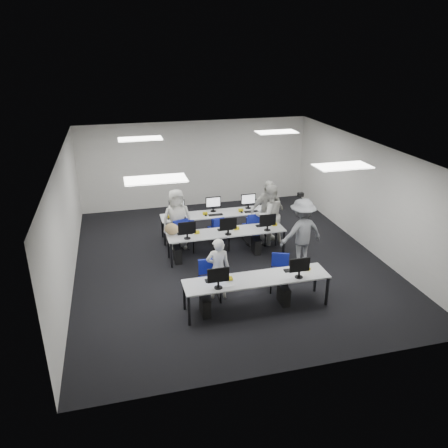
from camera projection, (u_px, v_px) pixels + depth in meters
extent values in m
plane|color=black|center=(228.00, 259.00, 11.85)|extent=(9.00, 9.00, 0.00)
plane|color=white|center=(229.00, 150.00, 10.70)|extent=(9.00, 9.00, 0.00)
cube|color=silver|center=(196.00, 164.00, 15.30)|extent=(8.00, 0.02, 3.00)
cube|color=silver|center=(298.00, 299.00, 7.25)|extent=(8.00, 0.02, 3.00)
cube|color=silver|center=(66.00, 222.00, 10.36)|extent=(0.02, 9.00, 3.00)
cube|color=silver|center=(367.00, 195.00, 12.19)|extent=(0.02, 9.00, 3.00)
cube|color=white|center=(156.00, 179.00, 8.46)|extent=(1.20, 0.60, 0.02)
cube|color=white|center=(342.00, 166.00, 9.37)|extent=(1.20, 0.60, 0.02)
cube|color=white|center=(140.00, 139.00, 12.04)|extent=(1.20, 0.60, 0.02)
cube|color=white|center=(276.00, 132.00, 12.95)|extent=(1.20, 0.60, 0.02)
cube|color=silver|center=(257.00, 279.00, 9.43)|extent=(3.20, 0.70, 0.03)
cube|color=black|center=(189.00, 311.00, 8.95)|extent=(0.05, 0.05, 0.70)
cube|color=black|center=(184.00, 296.00, 9.49)|extent=(0.05, 0.05, 0.70)
cube|color=black|center=(327.00, 291.00, 9.66)|extent=(0.05, 0.05, 0.70)
cube|color=black|center=(315.00, 278.00, 10.19)|extent=(0.05, 0.05, 0.70)
cube|color=silver|center=(226.00, 232.00, 11.76)|extent=(3.20, 0.70, 0.03)
cube|color=black|center=(171.00, 255.00, 11.28)|extent=(0.05, 0.05, 0.70)
cube|color=black|center=(168.00, 246.00, 11.81)|extent=(0.05, 0.05, 0.70)
cube|color=black|center=(284.00, 243.00, 11.98)|extent=(0.05, 0.05, 0.70)
cube|color=black|center=(276.00, 234.00, 12.52)|extent=(0.05, 0.05, 0.70)
cube|color=silver|center=(215.00, 214.00, 13.01)|extent=(3.20, 0.70, 0.03)
cube|color=black|center=(165.00, 234.00, 12.53)|extent=(0.05, 0.05, 0.70)
cube|color=black|center=(162.00, 226.00, 13.07)|extent=(0.05, 0.05, 0.70)
cube|color=black|center=(267.00, 224.00, 13.24)|extent=(0.05, 0.05, 0.70)
cube|color=black|center=(260.00, 217.00, 13.77)|extent=(0.05, 0.05, 0.70)
cube|color=#0D2AAB|center=(218.00, 275.00, 8.94)|extent=(0.46, 0.04, 0.32)
cube|color=black|center=(215.00, 280.00, 9.34)|extent=(0.42, 0.14, 0.02)
ellipsoid|color=black|center=(228.00, 278.00, 9.41)|extent=(0.07, 0.10, 0.04)
cube|color=black|center=(205.00, 306.00, 9.36)|extent=(0.18, 0.40, 0.42)
cube|color=white|center=(300.00, 265.00, 9.36)|extent=(0.46, 0.04, 0.32)
cube|color=black|center=(293.00, 270.00, 9.75)|extent=(0.42, 0.14, 0.02)
ellipsoid|color=black|center=(306.00, 268.00, 9.82)|extent=(0.07, 0.10, 0.04)
cube|color=black|center=(284.00, 295.00, 9.77)|extent=(0.18, 0.40, 0.42)
cube|color=white|center=(187.00, 228.00, 11.22)|extent=(0.46, 0.04, 0.32)
cube|color=black|center=(185.00, 233.00, 11.62)|extent=(0.42, 0.14, 0.02)
ellipsoid|color=black|center=(196.00, 232.00, 11.69)|extent=(0.07, 0.10, 0.04)
cube|color=black|center=(178.00, 254.00, 11.64)|extent=(0.18, 0.40, 0.42)
cube|color=white|center=(228.00, 224.00, 11.48)|extent=(0.46, 0.04, 0.32)
cube|color=black|center=(225.00, 229.00, 11.87)|extent=(0.42, 0.14, 0.02)
ellipsoid|color=black|center=(236.00, 228.00, 11.94)|extent=(0.07, 0.10, 0.04)
cube|color=black|center=(218.00, 250.00, 11.90)|extent=(0.18, 0.40, 0.42)
cube|color=white|center=(268.00, 220.00, 11.73)|extent=(0.46, 0.04, 0.32)
cube|color=black|center=(263.00, 225.00, 12.12)|extent=(0.42, 0.14, 0.02)
ellipsoid|color=black|center=(274.00, 224.00, 12.19)|extent=(0.07, 0.10, 0.04)
cube|color=black|center=(256.00, 246.00, 12.15)|extent=(0.18, 0.40, 0.42)
cube|color=white|center=(177.00, 205.00, 12.80)|extent=(0.46, 0.04, 0.32)
cube|color=black|center=(179.00, 218.00, 12.62)|extent=(0.42, 0.14, 0.02)
ellipsoid|color=black|center=(168.00, 219.00, 12.55)|extent=(0.07, 0.10, 0.04)
cube|color=black|center=(187.00, 232.00, 13.01)|extent=(0.18, 0.40, 0.42)
cube|color=white|center=(213.00, 202.00, 13.05)|extent=(0.46, 0.04, 0.32)
cube|color=black|center=(216.00, 215.00, 12.87)|extent=(0.42, 0.14, 0.02)
ellipsoid|color=black|center=(206.00, 215.00, 12.80)|extent=(0.07, 0.10, 0.04)
cube|color=black|center=(223.00, 229.00, 13.26)|extent=(0.18, 0.40, 0.42)
cube|color=white|center=(248.00, 199.00, 13.30)|extent=(0.46, 0.04, 0.32)
cube|color=black|center=(251.00, 211.00, 13.13)|extent=(0.42, 0.14, 0.02)
ellipsoid|color=black|center=(242.00, 212.00, 13.05)|extent=(0.07, 0.10, 0.04)
cube|color=black|center=(257.00, 225.00, 13.51)|extent=(0.18, 0.40, 0.42)
cube|color=navy|center=(210.00, 281.00, 9.83)|extent=(0.46, 0.44, 0.06)
cube|color=navy|center=(208.00, 266.00, 9.91)|extent=(0.43, 0.06, 0.37)
cube|color=navy|center=(280.00, 273.00, 10.23)|extent=(0.54, 0.53, 0.06)
cube|color=navy|center=(280.00, 260.00, 10.31)|extent=(0.39, 0.19, 0.35)
cube|color=navy|center=(187.00, 236.00, 12.19)|extent=(0.50, 0.48, 0.06)
cube|color=navy|center=(187.00, 226.00, 12.27)|extent=(0.39, 0.14, 0.34)
cube|color=navy|center=(221.00, 235.00, 12.30)|extent=(0.44, 0.42, 0.06)
cube|color=navy|center=(220.00, 224.00, 12.38)|extent=(0.39, 0.08, 0.33)
cube|color=navy|center=(256.00, 232.00, 12.48)|extent=(0.52, 0.51, 0.06)
cube|color=navy|center=(252.00, 222.00, 12.53)|extent=(0.39, 0.17, 0.34)
cube|color=navy|center=(178.00, 233.00, 12.28)|extent=(0.57, 0.55, 0.06)
cube|color=navy|center=(181.00, 226.00, 12.00)|extent=(0.44, 0.17, 0.38)
cube|color=navy|center=(216.00, 229.00, 12.72)|extent=(0.43, 0.42, 0.05)
cube|color=navy|center=(218.00, 223.00, 12.47)|extent=(0.39, 0.08, 0.33)
cube|color=navy|center=(252.00, 226.00, 12.78)|extent=(0.48, 0.46, 0.06)
cube|color=navy|center=(255.00, 220.00, 12.50)|extent=(0.43, 0.09, 0.37)
ellipsoid|color=tan|center=(172.00, 229.00, 11.52)|extent=(0.45, 0.37, 0.31)
imported|color=silver|center=(218.00, 269.00, 9.81)|extent=(0.58, 0.42, 1.48)
imported|color=silver|center=(269.00, 215.00, 12.48)|extent=(0.94, 0.78, 1.77)
imported|color=silver|center=(177.00, 219.00, 12.23)|extent=(0.90, 0.64, 1.73)
imported|color=silver|center=(267.00, 211.00, 12.73)|extent=(1.13, 0.63, 1.81)
imported|color=slate|center=(302.00, 232.00, 11.26)|extent=(1.26, 0.83, 1.82)
cube|color=black|center=(301.00, 195.00, 11.04)|extent=(0.16, 0.20, 0.10)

